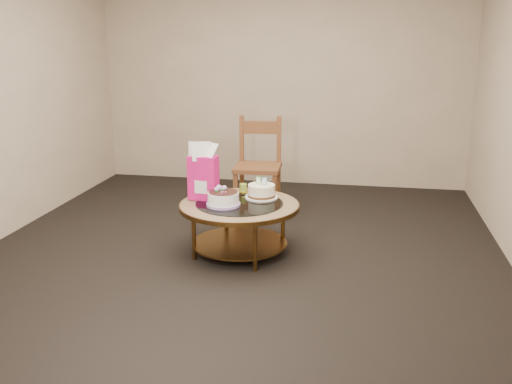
% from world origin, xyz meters
% --- Properties ---
extents(ground, '(5.00, 5.00, 0.00)m').
position_xyz_m(ground, '(0.00, 0.00, 0.00)').
color(ground, black).
rests_on(ground, ground).
extents(room_walls, '(4.52, 5.02, 2.61)m').
position_xyz_m(room_walls, '(0.00, 0.00, 1.54)').
color(room_walls, '#BDA68F').
rests_on(room_walls, ground).
extents(coffee_table, '(1.02, 1.02, 0.46)m').
position_xyz_m(coffee_table, '(0.00, -0.00, 0.38)').
color(coffee_table, brown).
rests_on(coffee_table, ground).
extents(decorated_cake, '(0.28, 0.28, 0.16)m').
position_xyz_m(decorated_cake, '(-0.12, -0.10, 0.51)').
color(decorated_cake, '#B492CE').
rests_on(decorated_cake, coffee_table).
extents(cream_cake, '(0.29, 0.29, 0.18)m').
position_xyz_m(cream_cake, '(0.16, 0.19, 0.52)').
color(cream_cake, white).
rests_on(cream_cake, coffee_table).
extents(gift_bag, '(0.26, 0.20, 0.49)m').
position_xyz_m(gift_bag, '(-0.32, 0.06, 0.70)').
color(gift_bag, '#CE1361').
rests_on(gift_bag, coffee_table).
extents(pillar_candle, '(0.13, 0.13, 0.10)m').
position_xyz_m(pillar_candle, '(-0.03, 0.29, 0.49)').
color(pillar_candle, '#D2C256').
rests_on(pillar_candle, coffee_table).
extents(dining_chair, '(0.48, 0.48, 1.00)m').
position_xyz_m(dining_chair, '(-0.06, 1.19, 0.51)').
color(dining_chair, brown).
rests_on(dining_chair, ground).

